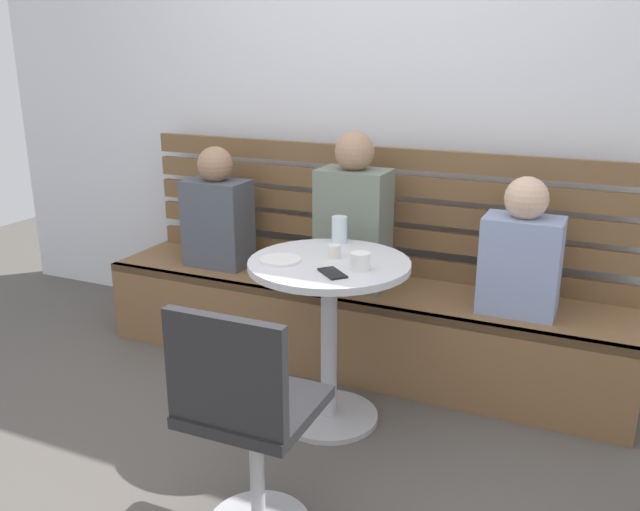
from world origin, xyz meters
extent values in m
plane|color=#514C47|center=(0.00, 0.00, 0.00)|extent=(8.00, 8.00, 0.00)
cube|color=silver|center=(0.00, 1.64, 1.45)|extent=(5.20, 0.10, 2.90)
cube|color=brown|center=(0.00, 1.20, 0.22)|extent=(2.70, 0.52, 0.44)
cube|color=brown|center=(0.00, 0.96, 0.42)|extent=(2.70, 0.04, 0.04)
cube|color=brown|center=(0.00, 1.44, 0.49)|extent=(2.65, 0.04, 0.10)
cube|color=brown|center=(0.00, 1.44, 0.64)|extent=(2.65, 0.04, 0.10)
cube|color=brown|center=(0.00, 1.44, 0.78)|extent=(2.65, 0.04, 0.10)
cube|color=brown|center=(0.00, 1.44, 0.92)|extent=(2.65, 0.04, 0.10)
cube|color=brown|center=(0.00, 1.44, 1.05)|extent=(2.65, 0.04, 0.10)
cylinder|color=#ADADB2|center=(0.11, 0.64, 0.01)|extent=(0.44, 0.44, 0.02)
cylinder|color=#ADADB2|center=(0.11, 0.64, 0.37)|extent=(0.07, 0.07, 0.69)
cylinder|color=silver|center=(0.11, 0.64, 0.72)|extent=(0.68, 0.68, 0.03)
cylinder|color=#ADADB2|center=(0.17, -0.11, 0.23)|extent=(0.05, 0.05, 0.45)
cube|color=#232326|center=(0.17, -0.11, 0.47)|extent=(0.41, 0.41, 0.04)
cube|color=#232326|center=(0.18, -0.28, 0.67)|extent=(0.40, 0.05, 0.36)
cube|color=slate|center=(0.00, 1.17, 0.73)|extent=(0.34, 0.22, 0.59)
sphere|color=#A37A5B|center=(0.00, 1.17, 1.11)|extent=(0.19, 0.19, 0.19)
cube|color=#4C515B|center=(-0.79, 1.18, 0.67)|extent=(0.34, 0.22, 0.47)
sphere|color=#A37A5B|center=(-0.79, 1.18, 1.00)|extent=(0.19, 0.19, 0.19)
cube|color=#8C9EC6|center=(0.81, 1.16, 0.66)|extent=(0.34, 0.22, 0.44)
sphere|color=#DBB293|center=(0.81, 1.16, 0.96)|extent=(0.19, 0.19, 0.19)
cylinder|color=silver|center=(0.04, 0.91, 0.80)|extent=(0.07, 0.07, 0.12)
cylinder|color=white|center=(0.26, 0.58, 0.78)|extent=(0.08, 0.08, 0.07)
cylinder|color=silver|center=(0.11, 0.69, 0.77)|extent=(0.06, 0.06, 0.05)
cylinder|color=white|center=(-0.08, 0.55, 0.75)|extent=(0.17, 0.17, 0.01)
cube|color=black|center=(0.18, 0.49, 0.74)|extent=(0.15, 0.15, 0.01)
camera|label=1|loc=(1.17, -1.79, 1.59)|focal=37.73mm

